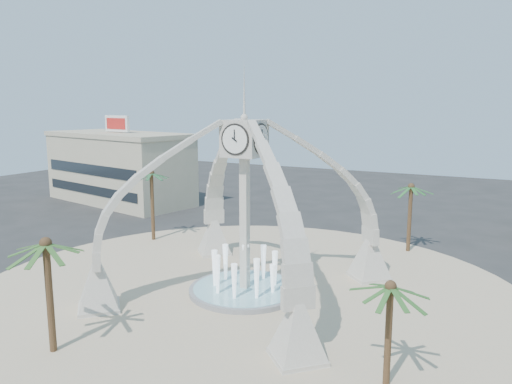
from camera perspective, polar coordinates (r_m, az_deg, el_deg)
The scene contains 9 objects.
ground at distance 36.47m, azimuth -1.26°, elevation -11.45°, with size 140.00×140.00×0.00m, color #282828.
plaza at distance 36.46m, azimuth -1.26°, elevation -11.40°, with size 40.00×40.00×0.06m, color tan.
clock_tower at distance 34.64m, azimuth -1.31°, elevation -1.39°, with size 17.94×17.94×16.30m.
fountain at distance 36.36m, azimuth -1.27°, elevation -11.02°, with size 8.00×8.00×3.62m.
building_nw at distance 71.38m, azimuth -15.36°, elevation 2.75°, with size 23.75×13.73×11.90m.
palm_east at distance 24.35m, azimuth 15.13°, elevation -10.53°, with size 4.50×4.50×5.65m.
palm_west at distance 49.69m, azimuth -11.88°, elevation 1.99°, with size 4.95×4.95×7.47m.
palm_north at distance 46.97m, azimuth 17.32°, elevation 0.49°, with size 5.01×5.01×6.77m.
palm_south at distance 28.56m, azimuth -22.90°, elevation -5.60°, with size 5.35×5.35×6.89m.
Camera 1 is at (16.49, -29.70, 13.28)m, focal length 35.00 mm.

